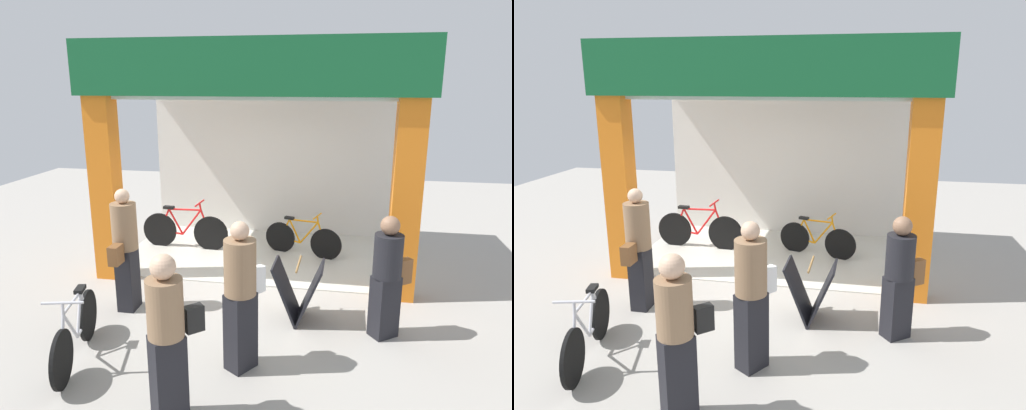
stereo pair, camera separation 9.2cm
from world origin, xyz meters
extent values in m
plane|color=#9E9991|center=(0.00, 0.00, 0.00)|extent=(18.10, 18.10, 0.00)
cube|color=beige|center=(0.00, 1.43, 0.01)|extent=(5.05, 2.86, 0.02)
cube|color=silver|center=(0.00, 2.86, 1.48)|extent=(5.05, 0.12, 2.96)
cube|color=orange|center=(-2.32, 0.00, 1.48)|extent=(0.40, 0.36, 2.96)
cube|color=orange|center=(2.32, 0.00, 1.48)|extent=(0.40, 0.36, 2.96)
cube|color=#14592D|center=(0.00, -0.15, 3.37)|extent=(5.25, 0.20, 0.81)
cube|color=silver|center=(0.00, 1.43, 2.93)|extent=(5.05, 2.86, 0.06)
cylinder|color=black|center=(0.30, 1.62, 0.29)|extent=(0.57, 0.20, 0.59)
cylinder|color=black|center=(1.17, 1.36, 0.29)|extent=(0.57, 0.20, 0.59)
cylinder|color=orange|center=(0.51, 1.56, 0.27)|extent=(0.39, 0.14, 0.08)
cylinder|color=orange|center=(0.59, 1.54, 0.46)|extent=(0.25, 0.10, 0.44)
cylinder|color=orange|center=(0.86, 1.46, 0.47)|extent=(0.35, 0.13, 0.46)
cylinder|color=orange|center=(0.75, 1.49, 0.68)|extent=(0.55, 0.19, 0.05)
cylinder|color=orange|center=(0.40, 1.59, 0.48)|extent=(0.19, 0.08, 0.39)
cylinder|color=orange|center=(1.09, 1.39, 0.49)|extent=(0.18, 0.08, 0.41)
cylinder|color=orange|center=(1.01, 1.41, 0.75)|extent=(0.06, 0.04, 0.12)
cylinder|color=orange|center=(1.00, 1.42, 0.81)|extent=(0.14, 0.40, 0.03)
cube|color=black|center=(0.48, 1.57, 0.70)|extent=(0.20, 0.14, 0.04)
cylinder|color=black|center=(-2.06, 1.51, 0.34)|extent=(0.68, 0.07, 0.68)
cylinder|color=black|center=(-1.02, 1.47, 0.34)|extent=(0.68, 0.07, 0.68)
cylinder|color=red|center=(-1.82, 1.50, 0.31)|extent=(0.46, 0.06, 0.09)
cylinder|color=red|center=(-1.72, 1.50, 0.53)|extent=(0.30, 0.05, 0.51)
cylinder|color=red|center=(-1.40, 1.48, 0.54)|extent=(0.42, 0.05, 0.53)
cylinder|color=red|center=(-1.53, 1.49, 0.79)|extent=(0.65, 0.06, 0.05)
cylinder|color=red|center=(-1.95, 1.51, 0.56)|extent=(0.22, 0.05, 0.45)
cylinder|color=red|center=(-1.12, 1.47, 0.57)|extent=(0.20, 0.05, 0.47)
cylinder|color=red|center=(-1.22, 1.48, 0.86)|extent=(0.06, 0.04, 0.14)
cylinder|color=red|center=(-1.23, 1.48, 0.93)|extent=(0.05, 0.47, 0.03)
cube|color=black|center=(-1.85, 1.50, 0.81)|extent=(0.21, 0.11, 0.05)
cylinder|color=black|center=(-1.68, -1.93, 0.32)|extent=(0.19, 0.63, 0.64)
cylinder|color=black|center=(-1.44, -2.89, 0.32)|extent=(0.19, 0.63, 0.64)
cylinder|color=silver|center=(-1.62, -2.15, 0.30)|extent=(0.14, 0.43, 0.08)
cylinder|color=silver|center=(-1.60, -2.24, 0.50)|extent=(0.10, 0.28, 0.48)
cylinder|color=silver|center=(-1.53, -2.54, 0.51)|extent=(0.13, 0.39, 0.50)
cylinder|color=silver|center=(-1.56, -2.42, 0.74)|extent=(0.18, 0.60, 0.05)
cylinder|color=silver|center=(-1.65, -2.03, 0.53)|extent=(0.08, 0.21, 0.43)
cylinder|color=silver|center=(-1.47, -2.79, 0.54)|extent=(0.08, 0.19, 0.44)
cylinder|color=silver|center=(-1.49, -2.70, 0.81)|extent=(0.05, 0.06, 0.13)
cylinder|color=silver|center=(-1.49, -2.69, 0.88)|extent=(0.44, 0.14, 0.03)
cube|color=black|center=(-1.63, -2.12, 0.76)|extent=(0.14, 0.21, 0.05)
cube|color=black|center=(0.72, -0.96, 0.41)|extent=(0.36, 0.58, 0.82)
cube|color=black|center=(1.05, -0.97, 0.41)|extent=(0.36, 0.58, 0.82)
cylinder|color=olive|center=(0.88, -0.97, 0.81)|extent=(0.04, 0.58, 0.03)
cube|color=black|center=(2.00, -1.19, 0.41)|extent=(0.40, 0.38, 0.81)
cylinder|color=black|center=(2.00, -1.19, 1.09)|extent=(0.50, 0.50, 0.55)
sphere|color=#8C664C|center=(2.00, -1.19, 1.48)|extent=(0.24, 0.24, 0.24)
cube|color=brown|center=(2.23, -1.02, 0.84)|extent=(0.21, 0.19, 0.33)
cube|color=black|center=(-1.53, -1.06, 0.45)|extent=(0.24, 0.32, 0.91)
cylinder|color=#8C6B4C|center=(-1.53, -1.06, 1.23)|extent=(0.35, 0.35, 0.66)
sphere|color=#D8AD8C|center=(-1.53, -1.06, 1.66)|extent=(0.20, 0.20, 0.20)
cube|color=brown|center=(-1.53, -1.37, 0.93)|extent=(0.14, 0.23, 0.26)
cube|color=black|center=(-0.13, -3.18, 0.45)|extent=(0.39, 0.39, 0.90)
cylinder|color=#8C6B4C|center=(-0.13, -3.18, 1.19)|extent=(0.48, 0.48, 0.56)
sphere|color=#D8AD8C|center=(-0.13, -3.18, 1.59)|extent=(0.24, 0.24, 0.24)
cube|color=black|center=(0.07, -2.99, 1.00)|extent=(0.21, 0.20, 0.25)
cube|color=black|center=(0.35, -2.20, 0.46)|extent=(0.38, 0.40, 0.91)
cylinder|color=#8C6B4C|center=(0.35, -2.20, 1.23)|extent=(0.49, 0.49, 0.62)
sphere|color=#D8AD8C|center=(0.35, -2.20, 1.64)|extent=(0.21, 0.21, 0.21)
cube|color=white|center=(0.51, -1.97, 1.00)|extent=(0.17, 0.19, 0.31)
camera|label=1|loc=(1.38, -6.89, 3.19)|focal=33.30mm
camera|label=2|loc=(1.47, -6.87, 3.19)|focal=33.30mm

